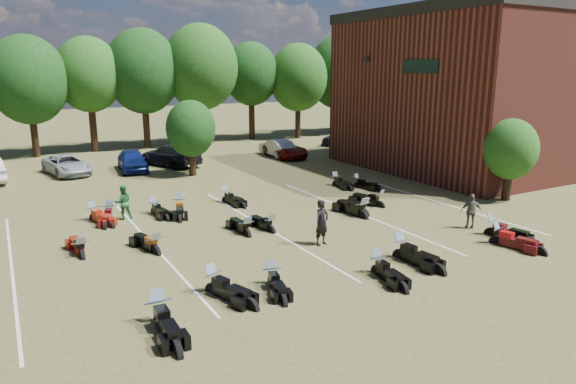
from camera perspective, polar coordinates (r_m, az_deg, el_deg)
ground at (r=22.01m, az=8.01°, el=-4.79°), size 160.00×160.00×0.00m
car_2 at (r=37.10m, az=-23.35°, el=2.78°), size 3.00×4.99×1.30m
car_3 at (r=38.25m, az=-12.92°, el=4.03°), size 4.00×5.73×1.54m
car_4 at (r=36.85m, az=-16.91°, el=3.38°), size 2.19×4.48×1.47m
car_5 at (r=41.32m, az=-1.21°, el=4.95°), size 1.61×4.24×1.38m
car_6 at (r=40.75m, az=-0.30°, el=4.79°), size 2.43×4.85×1.32m
car_7 at (r=46.24m, az=6.72°, el=5.87°), size 3.79×5.64×1.52m
person_black at (r=20.46m, az=3.78°, el=-3.42°), size 0.75×0.58×1.84m
person_green at (r=25.09m, az=-17.84°, el=-1.10°), size 0.82×0.65×1.63m
person_grey at (r=23.92m, az=19.70°, el=-2.03°), size 0.94×0.88×1.56m
motorcycle_0 at (r=16.65m, az=-8.27°, el=-11.02°), size 1.46×2.44×1.30m
motorcycle_1 at (r=15.11m, az=-14.11°, el=-14.00°), size 0.83×2.45×1.36m
motorcycle_2 at (r=17.06m, az=-1.85°, el=-10.25°), size 1.09×2.13×1.13m
motorcycle_3 at (r=19.73m, az=12.39°, el=-7.19°), size 0.97×2.53×1.38m
motorcycle_4 at (r=18.16m, az=9.86°, el=-8.92°), size 0.98×2.24×1.21m
motorcycle_5 at (r=23.50m, az=21.65°, el=-4.46°), size 1.17×2.37×1.27m
motorcycle_6 at (r=22.44m, az=22.19°, el=-5.34°), size 1.21×2.42×1.29m
motorcycle_7 at (r=20.79m, az=-21.90°, el=-6.80°), size 0.82×2.19×1.20m
motorcycle_8 at (r=20.34m, az=-14.45°, el=-6.66°), size 1.18×2.32×1.23m
motorcycle_9 at (r=22.24m, az=-1.92°, el=-4.47°), size 0.90×2.12×1.15m
motorcycle_10 at (r=21.80m, az=-4.57°, el=-4.89°), size 0.70×2.15×1.19m
motorcycle_11 at (r=24.54m, az=8.26°, el=-2.87°), size 0.98×2.58×1.41m
motorcycle_12 at (r=24.96m, az=8.46°, el=-2.60°), size 0.85×2.27×1.24m
motorcycle_13 at (r=26.58m, az=10.09°, el=-1.66°), size 1.40×2.39×1.27m
motorcycle_14 at (r=25.62m, az=-19.15°, el=-2.80°), size 1.33×2.29×1.22m
motorcycle_15 at (r=25.59m, az=-20.75°, el=-2.95°), size 1.33×2.32×1.23m
motorcycle_16 at (r=25.90m, az=-14.63°, el=-2.30°), size 0.90×2.14×1.16m
motorcycle_17 at (r=25.85m, az=-11.94°, el=-2.18°), size 1.37×2.43×1.29m
motorcycle_18 at (r=27.35m, az=-6.91°, el=-1.11°), size 1.04×2.19×1.17m
motorcycle_19 at (r=31.09m, az=5.31°, el=0.72°), size 0.72×2.10×1.16m
motorcycle_20 at (r=30.81m, az=7.71°, el=0.53°), size 1.14×2.11×1.12m
brick_building at (r=43.20m, az=24.76°, el=10.33°), size 25.40×15.20×10.70m
tree_line at (r=47.03m, az=-15.23°, el=12.42°), size 56.00×6.00×9.79m
young_tree_near_building at (r=29.46m, az=23.50°, el=4.38°), size 2.80×2.80×4.16m
young_tree_midfield at (r=34.01m, az=-10.76°, el=6.94°), size 3.20×3.20×4.70m
parking_lines at (r=22.91m, az=-2.58°, el=-3.92°), size 20.10×14.00×0.01m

